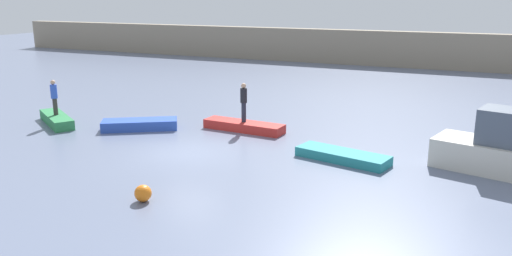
{
  "coord_description": "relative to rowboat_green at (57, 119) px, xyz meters",
  "views": [
    {
      "loc": [
        10.88,
        -17.23,
        6.33
      ],
      "look_at": [
        1.8,
        2.75,
        0.57
      ],
      "focal_mm": 35.95,
      "sensor_mm": 36.0,
      "label": 1
    }
  ],
  "objects": [
    {
      "name": "rowboat_green",
      "position": [
        0.0,
        0.0,
        0.0
      ],
      "size": [
        3.45,
        2.65,
        0.49
      ],
      "primitive_type": "cube",
      "rotation": [
        0.0,
        0.0,
        -0.57
      ],
      "color": "#2D7F47",
      "rests_on": "ground_plane"
    },
    {
      "name": "rowboat_red",
      "position": [
        9.07,
        2.77,
        -0.03
      ],
      "size": [
        4.05,
        1.27,
        0.43
      ],
      "primitive_type": "cube",
      "rotation": [
        0.0,
        0.0,
        -0.07
      ],
      "color": "red",
      "rests_on": "ground_plane"
    },
    {
      "name": "person_blue_shirt",
      "position": [
        0.0,
        0.0,
        1.22
      ],
      "size": [
        0.32,
        0.32,
        1.75
      ],
      "color": "#38332D",
      "rests_on": "rowboat_green"
    },
    {
      "name": "ground_plane",
      "position": [
        8.51,
        -1.3,
        -0.24
      ],
      "size": [
        120.0,
        120.0,
        0.0
      ],
      "primitive_type": "plane",
      "color": "slate"
    },
    {
      "name": "rowboat_blue",
      "position": [
        4.4,
        0.91,
        -0.01
      ],
      "size": [
        3.6,
        2.86,
        0.47
      ],
      "primitive_type": "cube",
      "rotation": [
        0.0,
        0.0,
        0.56
      ],
      "color": "#2B4CAD",
      "rests_on": "ground_plane"
    },
    {
      "name": "embankment_wall",
      "position": [
        8.51,
        28.46,
        1.33
      ],
      "size": [
        80.0,
        1.2,
        3.14
      ],
      "primitive_type": "cube",
      "color": "gray",
      "rests_on": "ground_plane"
    },
    {
      "name": "rowboat_teal",
      "position": [
        14.57,
        0.27,
        -0.06
      ],
      "size": [
        3.84,
        1.92,
        0.37
      ],
      "primitive_type": "cube",
      "rotation": [
        0.0,
        0.0,
        -0.21
      ],
      "color": "teal",
      "rests_on": "ground_plane"
    },
    {
      "name": "person_dark_shirt",
      "position": [
        9.07,
        2.77,
        1.23
      ],
      "size": [
        0.32,
        0.32,
        1.86
      ],
      "color": "#232838",
      "rests_on": "rowboat_red"
    },
    {
      "name": "mooring_buoy",
      "position": [
        9.94,
        -6.32,
        0.03
      ],
      "size": [
        0.54,
        0.54,
        0.54
      ],
      "primitive_type": "sphere",
      "color": "orange",
      "rests_on": "ground_plane"
    }
  ]
}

